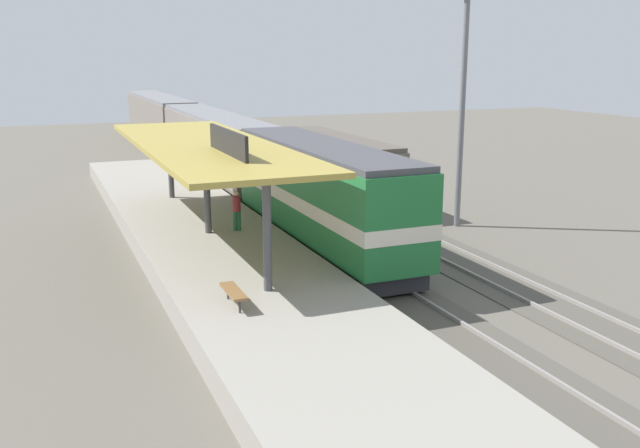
{
  "coord_description": "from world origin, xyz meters",
  "views": [
    {
      "loc": [
        -11.22,
        -28.44,
        8.33
      ],
      "look_at": [
        -1.38,
        -4.55,
        2.0
      ],
      "focal_mm": 39.61,
      "sensor_mm": 36.0,
      "label": 1
    }
  ],
  "objects": [
    {
      "name": "person_waiting",
      "position": [
        -3.37,
        -0.1,
        1.85
      ],
      "size": [
        0.34,
        0.34,
        1.71
      ],
      "color": "#23603D",
      "rests_on": "platform"
    },
    {
      "name": "light_mast",
      "position": [
        7.8,
        0.1,
        8.4
      ],
      "size": [
        1.1,
        1.1,
        11.7
      ],
      "color": "slate",
      "rests_on": "ground"
    },
    {
      "name": "track_far",
      "position": [
        4.6,
        0.0,
        0.03
      ],
      "size": [
        3.2,
        110.0,
        0.16
      ],
      "color": "#4E4941",
      "rests_on": "ground"
    },
    {
      "name": "ground_plane",
      "position": [
        2.0,
        0.0,
        0.0
      ],
      "size": [
        120.0,
        120.0,
        0.0
      ],
      "primitive_type": "plane",
      "color": "#5B564C"
    },
    {
      "name": "track_near",
      "position": [
        0.0,
        0.0,
        0.03
      ],
      "size": [
        3.2,
        110.0,
        0.16
      ],
      "color": "#4E4941",
      "rests_on": "ground"
    },
    {
      "name": "locomotive",
      "position": [
        0.0,
        -1.35,
        2.41
      ],
      "size": [
        2.93,
        14.43,
        4.44
      ],
      "color": "#28282D",
      "rests_on": "track_near"
    },
    {
      "name": "platform_bench",
      "position": [
        -6.0,
        -8.96,
        1.34
      ],
      "size": [
        0.44,
        1.7,
        0.5
      ],
      "color": "#333338",
      "rests_on": "platform"
    },
    {
      "name": "freight_car",
      "position": [
        4.6,
        7.76,
        1.97
      ],
      "size": [
        2.8,
        12.0,
        3.54
      ],
      "color": "#28282D",
      "rests_on": "track_far"
    },
    {
      "name": "platform",
      "position": [
        -4.6,
        0.0,
        0.45
      ],
      "size": [
        6.0,
        44.0,
        0.9
      ],
      "primitive_type": "cube",
      "color": "gray",
      "rests_on": "ground"
    },
    {
      "name": "passenger_carriage_front",
      "position": [
        0.0,
        16.65,
        2.31
      ],
      "size": [
        2.9,
        20.0,
        4.24
      ],
      "color": "#28282D",
      "rests_on": "track_near"
    },
    {
      "name": "passenger_carriage_rear",
      "position": [
        0.0,
        37.45,
        2.31
      ],
      "size": [
        2.9,
        20.0,
        4.24
      ],
      "color": "#28282D",
      "rests_on": "track_near"
    },
    {
      "name": "station_canopy",
      "position": [
        -4.6,
        -0.09,
        4.53
      ],
      "size": [
        5.2,
        18.0,
        4.7
      ],
      "color": "#47474C",
      "rests_on": "platform"
    }
  ]
}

